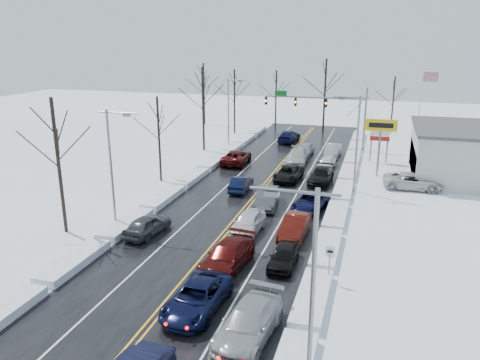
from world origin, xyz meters
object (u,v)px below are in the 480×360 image
(tires_plus_sign, at_px, (381,129))
(oncoming_car_0, at_px, (241,191))
(flagpole, at_px, (421,104))
(traffic_signal_mast, at_px, (326,106))

(tires_plus_sign, distance_m, oncoming_car_0, 15.90)
(tires_plus_sign, distance_m, flagpole, 14.79)
(traffic_signal_mast, relative_size, oncoming_car_0, 3.15)
(traffic_signal_mast, height_order, oncoming_car_0, traffic_signal_mast)
(tires_plus_sign, height_order, flagpole, flagpole)
(flagpole, distance_m, oncoming_car_0, 29.03)
(traffic_signal_mast, height_order, flagpole, flagpole)
(tires_plus_sign, relative_size, flagpole, 0.60)
(tires_plus_sign, xyz_separation_m, oncoming_car_0, (-12.25, -8.82, -4.99))
(flagpole, height_order, oncoming_car_0, flagpole)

